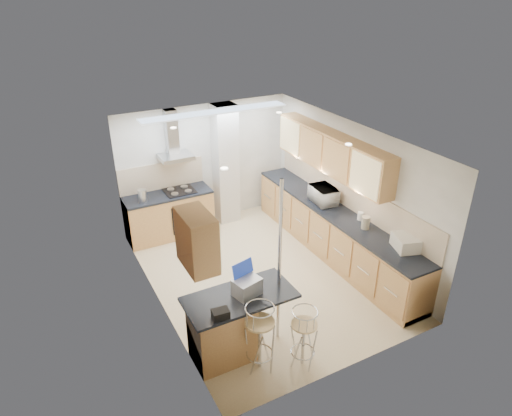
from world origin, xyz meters
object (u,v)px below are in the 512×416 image
laptop (247,287)px  bar_stool_near (260,337)px  bar_stool_end (304,338)px  bread_bin (406,242)px  microwave (324,195)px

laptop → bar_stool_near: 0.67m
bar_stool_near → bar_stool_end: 0.58m
bar_stool_end → laptop: bearing=64.7°
bar_stool_near → bar_stool_end: size_ratio=1.12×
bread_bin → laptop: bearing=-164.0°
laptop → microwave: bearing=21.8°
laptop → bar_stool_end: 1.00m
laptop → bar_stool_near: bearing=-105.6°
microwave → laptop: size_ratio=1.61×
laptop → bread_bin: bearing=-16.2°
microwave → bread_bin: size_ratio=1.34×
laptop → bar_stool_near: (-0.01, -0.38, -0.56)m
microwave → bar_stool_end: (-2.00, -2.42, -0.63)m
bar_stool_near → bread_bin: (2.70, 0.27, 0.53)m
microwave → bar_stool_near: size_ratio=0.55×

